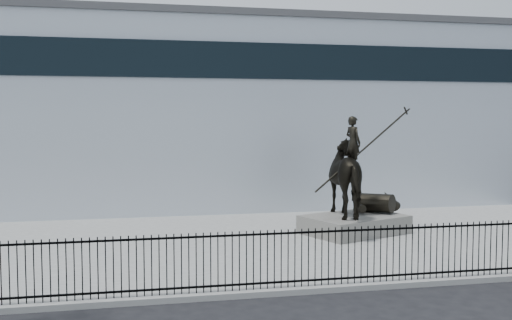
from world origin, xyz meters
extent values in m
plane|color=black|center=(0.00, 0.00, 0.00)|extent=(120.00, 120.00, 0.00)
cube|color=gray|center=(0.00, 7.00, 0.07)|extent=(30.00, 12.00, 0.15)
cube|color=silver|center=(0.00, 20.00, 4.50)|extent=(44.00, 14.00, 9.00)
cube|color=black|center=(0.00, 1.25, 0.30)|extent=(22.00, 0.05, 0.05)
cube|color=black|center=(0.00, 1.25, 1.55)|extent=(22.00, 0.05, 0.05)
cube|color=black|center=(0.00, 1.25, 0.90)|extent=(22.00, 0.03, 1.50)
cube|color=#5E5C56|center=(4.48, 7.65, 0.49)|extent=(4.25, 3.61, 0.67)
imported|color=black|center=(4.48, 7.65, 2.25)|extent=(3.30, 3.53, 2.86)
imported|color=black|center=(4.38, 7.61, 3.56)|extent=(0.69, 0.83, 1.94)
cylinder|color=black|center=(4.85, 7.79, 3.27)|extent=(4.31, 1.75, 2.91)
camera|label=1|loc=(-3.82, -13.21, 4.45)|focal=42.00mm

